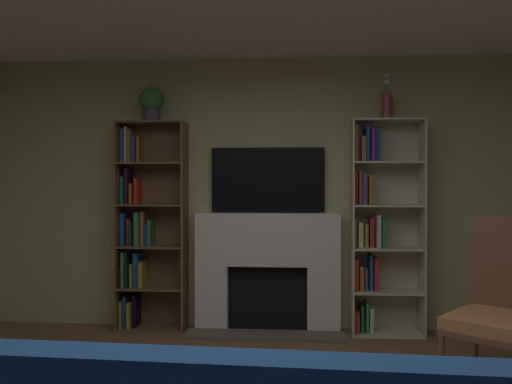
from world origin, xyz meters
The scene contains 8 objects.
wall_back_accent centered at (0.00, 2.71, 1.33)m, with size 5.75×0.06×2.67m, color tan.
fireplace centered at (0.00, 2.58, 0.59)m, with size 1.50×0.50×1.14m.
tv centered at (0.00, 2.65, 1.46)m, with size 1.11×0.06×0.63m, color black.
bookshelf_left centered at (-1.21, 2.58, 0.98)m, with size 0.67×0.30×2.03m.
bookshelf_right centered at (1.05, 2.57, 1.03)m, with size 0.67×0.32×2.03m.
potted_plant centered at (-1.13, 2.53, 2.22)m, with size 0.24×0.24×0.34m.
vase_with_flowers centered at (1.13, 2.54, 2.18)m, with size 0.11×0.11×0.45m.
armchair centered at (1.68, 1.19, 0.58)m, with size 0.83×0.84×1.18m.
Camera 1 is at (0.26, -2.43, 1.39)m, focal length 36.36 mm.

